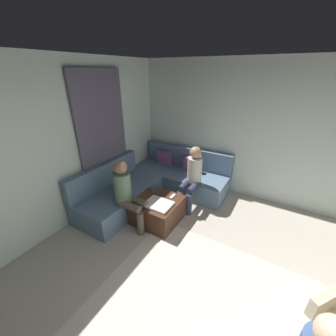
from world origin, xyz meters
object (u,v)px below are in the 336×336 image
at_px(coffee_mug, 153,190).
at_px(person_on_couch_side, 127,192).
at_px(sectional_couch, 156,183).
at_px(game_remote, 173,196).
at_px(ottoman, 158,210).
at_px(person_on_couch_back, 192,175).

xyz_separation_m(coffee_mug, person_on_couch_side, (-0.12, -0.53, 0.19)).
xyz_separation_m(sectional_couch, game_remote, (0.67, -0.46, 0.15)).
relative_size(ottoman, coffee_mug, 8.00).
relative_size(ottoman, person_on_couch_back, 0.63).
height_order(sectional_couch, person_on_couch_back, person_on_couch_back).
bearing_deg(coffee_mug, person_on_couch_side, -103.06).
bearing_deg(person_on_couch_back, ottoman, 66.92).
bearing_deg(person_on_couch_back, person_on_couch_side, 58.92).
height_order(sectional_couch, coffee_mug, sectional_couch).
xyz_separation_m(person_on_couch_back, person_on_couch_side, (-0.66, -1.09, 0.00)).
relative_size(sectional_couch, ottoman, 3.36).
xyz_separation_m(game_remote, person_on_couch_side, (-0.52, -0.57, 0.23)).
bearing_deg(sectional_couch, person_on_couch_side, -81.89).
bearing_deg(person_on_couch_back, coffee_mug, 46.21).
relative_size(person_on_couch_back, person_on_couch_side, 1.00).
height_order(coffee_mug, person_on_couch_back, person_on_couch_back).
height_order(person_on_couch_back, person_on_couch_side, same).
relative_size(game_remote, person_on_couch_back, 0.12).
bearing_deg(sectional_couch, person_on_couch_back, 3.91).
distance_m(sectional_couch, coffee_mug, 0.60).
relative_size(ottoman, game_remote, 5.07).
bearing_deg(person_on_couch_side, sectional_couch, -171.89).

